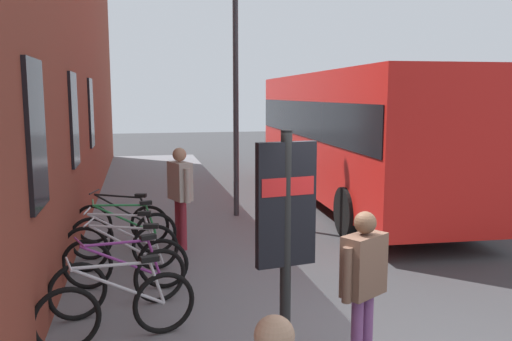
% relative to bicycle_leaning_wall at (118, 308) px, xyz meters
% --- Properties ---
extents(ground, '(60.00, 60.00, 0.00)m').
position_rel_bicycle_leaning_wall_xyz_m(ground, '(4.30, -3.69, -0.51)').
color(ground, '#38383A').
extents(sidewalk_pavement, '(24.00, 3.50, 0.12)m').
position_rel_bicycle_leaning_wall_xyz_m(sidewalk_pavement, '(6.30, -0.94, -0.45)').
color(sidewalk_pavement, slate).
rests_on(sidewalk_pavement, ground).
extents(station_facade, '(22.00, 0.65, 7.24)m').
position_rel_bicycle_leaning_wall_xyz_m(station_facade, '(7.29, 1.11, 3.11)').
color(station_facade, brown).
rests_on(station_facade, ground).
extents(bicycle_leaning_wall, '(0.57, 1.74, 0.97)m').
position_rel_bicycle_leaning_wall_xyz_m(bicycle_leaning_wall, '(0.00, 0.00, 0.00)').
color(bicycle_leaning_wall, black).
rests_on(bicycle_leaning_wall, sidewalk_pavement).
extents(bicycle_mid_rack, '(0.71, 1.69, 0.97)m').
position_rel_bicycle_leaning_wall_xyz_m(bicycle_mid_rack, '(0.88, -0.01, -0.00)').
color(bicycle_mid_rack, black).
rests_on(bicycle_mid_rack, sidewalk_pavement).
extents(bicycle_by_door, '(0.53, 1.75, 0.97)m').
position_rel_bicycle_leaning_wall_xyz_m(bicycle_by_door, '(1.65, -0.05, -0.00)').
color(bicycle_by_door, black).
rests_on(bicycle_by_door, sidewalk_pavement).
extents(bicycle_nearest_sign, '(0.48, 1.77, 0.97)m').
position_rel_bicycle_leaning_wall_xyz_m(bicycle_nearest_sign, '(2.45, 0.03, -0.00)').
color(bicycle_nearest_sign, black).
rests_on(bicycle_nearest_sign, sidewalk_pavement).
extents(bicycle_far_end, '(0.48, 1.77, 0.97)m').
position_rel_bicycle_leaning_wall_xyz_m(bicycle_far_end, '(3.18, -0.00, -0.00)').
color(bicycle_far_end, black).
rests_on(bicycle_far_end, sidewalk_pavement).
extents(bicycle_beside_lamp, '(0.63, 1.72, 0.97)m').
position_rel_bicycle_leaning_wall_xyz_m(bicycle_beside_lamp, '(4.00, 0.07, -0.00)').
color(bicycle_beside_lamp, black).
rests_on(bicycle_beside_lamp, sidewalk_pavement).
extents(transit_info_sign, '(0.17, 0.56, 2.40)m').
position_rel_bicycle_leaning_wall_xyz_m(transit_info_sign, '(-1.34, -1.51, 1.21)').
color(transit_info_sign, black).
rests_on(transit_info_sign, sidewalk_pavement).
extents(city_bus, '(10.62, 3.10, 3.35)m').
position_rel_bicycle_leaning_wall_xyz_m(city_bus, '(7.28, -5.69, 1.41)').
color(city_bus, red).
rests_on(city_bus, ground).
extents(pedestrian_by_facade, '(0.43, 0.54, 1.61)m').
position_rel_bicycle_leaning_wall_xyz_m(pedestrian_by_facade, '(-1.16, -2.34, 0.59)').
color(pedestrian_by_facade, '#723F72').
rests_on(pedestrian_by_facade, sidewalk_pavement).
extents(pedestrian_near_bus, '(0.64, 0.42, 1.80)m').
position_rel_bicycle_leaning_wall_xyz_m(pedestrian_near_bus, '(3.44, -0.96, 0.71)').
color(pedestrian_near_bus, maroon).
rests_on(pedestrian_near_bus, sidewalk_pavement).
extents(street_lamp, '(0.28, 0.28, 5.05)m').
position_rel_bicycle_leaning_wall_xyz_m(street_lamp, '(5.79, -2.39, 2.61)').
color(street_lamp, '#333338').
rests_on(street_lamp, sidewalk_pavement).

